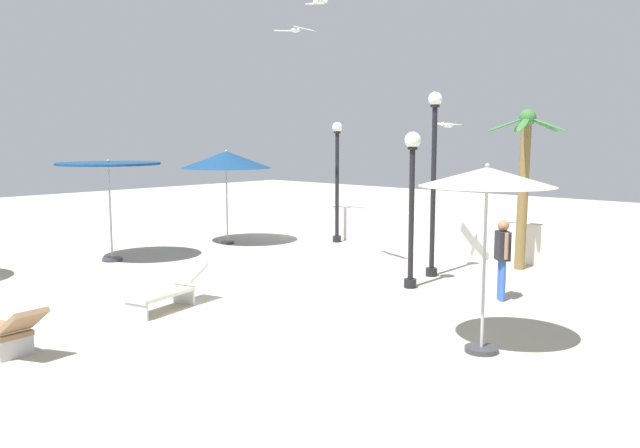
{
  "coord_description": "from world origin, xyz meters",
  "views": [
    {
      "loc": [
        10.1,
        -8.03,
        3.36
      ],
      "look_at": [
        0.0,
        2.97,
        1.4
      ],
      "focal_mm": 37.34,
      "sensor_mm": 36.0,
      "label": 1
    }
  ],
  "objects_px": {
    "lounge_chair_0": "(169,289)",
    "guest_0": "(502,252)",
    "seagull_0": "(295,30)",
    "patio_umbrella_3": "(487,180)",
    "seagull_2": "(448,125)",
    "palm_tree_1": "(525,170)",
    "lamp_post_1": "(337,174)",
    "lamp_post_0": "(412,193)",
    "lounge_chair_1": "(2,328)",
    "patio_umbrella_1": "(109,169)",
    "lamp_post_2": "(434,171)",
    "seagull_1": "(320,1)",
    "patio_umbrella_0": "(226,160)"
  },
  "relations": [
    {
      "from": "lamp_post_0",
      "to": "lounge_chair_0",
      "type": "distance_m",
      "value": 5.6
    },
    {
      "from": "lamp_post_2",
      "to": "seagull_2",
      "type": "xyz_separation_m",
      "value": [
        -0.39,
        1.2,
        1.12
      ]
    },
    {
      "from": "guest_0",
      "to": "seagull_1",
      "type": "distance_m",
      "value": 7.25
    },
    {
      "from": "lounge_chair_1",
      "to": "seagull_1",
      "type": "relative_size",
      "value": 1.49
    },
    {
      "from": "palm_tree_1",
      "to": "lounge_chair_1",
      "type": "relative_size",
      "value": 2.1
    },
    {
      "from": "patio_umbrella_3",
      "to": "lounge_chair_1",
      "type": "height_order",
      "value": "patio_umbrella_3"
    },
    {
      "from": "lamp_post_1",
      "to": "lounge_chair_0",
      "type": "relative_size",
      "value": 1.98
    },
    {
      "from": "seagull_0",
      "to": "patio_umbrella_3",
      "type": "bearing_deg",
      "value": -28.29
    },
    {
      "from": "palm_tree_1",
      "to": "guest_0",
      "type": "xyz_separation_m",
      "value": [
        1.18,
        -3.34,
        -1.53
      ]
    },
    {
      "from": "lounge_chair_1",
      "to": "seagull_1",
      "type": "bearing_deg",
      "value": 93.83
    },
    {
      "from": "seagull_2",
      "to": "lamp_post_0",
      "type": "bearing_deg",
      "value": -74.13
    },
    {
      "from": "patio_umbrella_0",
      "to": "seagull_0",
      "type": "bearing_deg",
      "value": 11.68
    },
    {
      "from": "lamp_post_2",
      "to": "seagull_2",
      "type": "bearing_deg",
      "value": 108.05
    },
    {
      "from": "lounge_chair_0",
      "to": "seagull_0",
      "type": "xyz_separation_m",
      "value": [
        -2.86,
        6.47,
        5.97
      ]
    },
    {
      "from": "palm_tree_1",
      "to": "lamp_post_1",
      "type": "xyz_separation_m",
      "value": [
        -6.4,
        0.17,
        -0.37
      ]
    },
    {
      "from": "seagull_1",
      "to": "lamp_post_2",
      "type": "bearing_deg",
      "value": 34.38
    },
    {
      "from": "patio_umbrella_1",
      "to": "guest_0",
      "type": "relative_size",
      "value": 1.65
    },
    {
      "from": "lounge_chair_0",
      "to": "guest_0",
      "type": "bearing_deg",
      "value": 48.37
    },
    {
      "from": "patio_umbrella_0",
      "to": "guest_0",
      "type": "distance_m",
      "value": 10.06
    },
    {
      "from": "lounge_chair_0",
      "to": "seagull_0",
      "type": "height_order",
      "value": "seagull_0"
    },
    {
      "from": "lounge_chair_1",
      "to": "seagull_0",
      "type": "bearing_deg",
      "value": 108.14
    },
    {
      "from": "patio_umbrella_3",
      "to": "lounge_chair_1",
      "type": "distance_m",
      "value": 7.86
    },
    {
      "from": "patio_umbrella_3",
      "to": "lamp_post_1",
      "type": "xyz_separation_m",
      "value": [
        -8.94,
        6.78,
        -0.53
      ]
    },
    {
      "from": "patio_umbrella_3",
      "to": "lounge_chair_0",
      "type": "relative_size",
      "value": 1.54
    },
    {
      "from": "patio_umbrella_3",
      "to": "seagull_1",
      "type": "bearing_deg",
      "value": 155.03
    },
    {
      "from": "lamp_post_1",
      "to": "seagull_1",
      "type": "xyz_separation_m",
      "value": [
        2.91,
        -3.97,
        4.37
      ]
    },
    {
      "from": "guest_0",
      "to": "seagull_2",
      "type": "relative_size",
      "value": 1.77
    },
    {
      "from": "palm_tree_1",
      "to": "seagull_2",
      "type": "xyz_separation_m",
      "value": [
        -1.62,
        -1.06,
        1.12
      ]
    },
    {
      "from": "patio_umbrella_3",
      "to": "palm_tree_1",
      "type": "bearing_deg",
      "value": 111.05
    },
    {
      "from": "lamp_post_1",
      "to": "lamp_post_2",
      "type": "distance_m",
      "value": 5.72
    },
    {
      "from": "lamp_post_0",
      "to": "seagull_1",
      "type": "xyz_separation_m",
      "value": [
        -2.61,
        -0.15,
        4.41
      ]
    },
    {
      "from": "lamp_post_1",
      "to": "seagull_0",
      "type": "relative_size",
      "value": 2.76
    },
    {
      "from": "lamp_post_0",
      "to": "lamp_post_1",
      "type": "bearing_deg",
      "value": 145.29
    },
    {
      "from": "lamp_post_1",
      "to": "lounge_chair_1",
      "type": "bearing_deg",
      "value": -73.88
    },
    {
      "from": "lounge_chair_1",
      "to": "seagull_2",
      "type": "bearing_deg",
      "value": 82.84
    },
    {
      "from": "lamp_post_2",
      "to": "guest_0",
      "type": "height_order",
      "value": "lamp_post_2"
    },
    {
      "from": "patio_umbrella_3",
      "to": "lounge_chair_0",
      "type": "xyz_separation_m",
      "value": [
        -5.85,
        -1.78,
        -2.3
      ]
    },
    {
      "from": "patio_umbrella_3",
      "to": "lamp_post_1",
      "type": "distance_m",
      "value": 11.23
    },
    {
      "from": "patio_umbrella_3",
      "to": "lamp_post_2",
      "type": "distance_m",
      "value": 5.76
    },
    {
      "from": "lamp_post_2",
      "to": "seagull_1",
      "type": "relative_size",
      "value": 3.43
    },
    {
      "from": "patio_umbrella_3",
      "to": "guest_0",
      "type": "relative_size",
      "value": 1.77
    },
    {
      "from": "lounge_chair_0",
      "to": "seagull_0",
      "type": "distance_m",
      "value": 9.26
    },
    {
      "from": "patio_umbrella_0",
      "to": "seagull_2",
      "type": "bearing_deg",
      "value": 11.06
    },
    {
      "from": "patio_umbrella_0",
      "to": "palm_tree_1",
      "type": "distance_m",
      "value": 9.05
    },
    {
      "from": "patio_umbrella_3",
      "to": "palm_tree_1",
      "type": "height_order",
      "value": "palm_tree_1"
    },
    {
      "from": "lounge_chair_0",
      "to": "seagull_2",
      "type": "relative_size",
      "value": 2.03
    },
    {
      "from": "lamp_post_0",
      "to": "seagull_0",
      "type": "height_order",
      "value": "seagull_0"
    },
    {
      "from": "palm_tree_1",
      "to": "lamp_post_1",
      "type": "distance_m",
      "value": 6.41
    },
    {
      "from": "patio_umbrella_0",
      "to": "lamp_post_2",
      "type": "relative_size",
      "value": 0.67
    },
    {
      "from": "lamp_post_0",
      "to": "seagull_0",
      "type": "distance_m",
      "value": 7.0
    }
  ]
}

